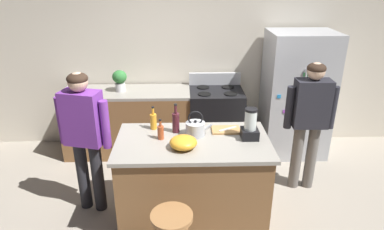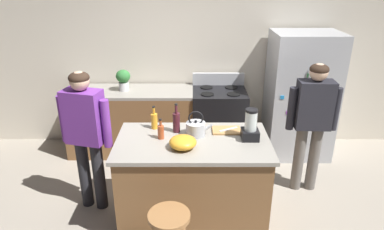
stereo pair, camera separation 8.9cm
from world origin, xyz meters
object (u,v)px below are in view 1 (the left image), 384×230
kitchen_island (193,181)px  bottle_cooking_sauce (161,132)px  potted_plant (120,79)px  refrigerator (296,95)px  stove_range (216,121)px  bottle_wine (176,122)px  tea_kettle (196,128)px  person_by_island_left (84,131)px  bottle_soda (153,121)px  cutting_board (226,130)px  person_by_sink_right (310,116)px  bar_stool (172,228)px  mixing_bowl (183,142)px  chef_knife (228,129)px  blender_appliance (250,126)px

kitchen_island → bottle_cooking_sauce: size_ratio=7.17×
potted_plant → refrigerator: bearing=-1.2°
stove_range → potted_plant: bearing=178.9°
bottle_wine → potted_plant: bearing=120.7°
bottle_wine → tea_kettle: 0.22m
person_by_island_left → bottle_soda: (0.72, 0.07, 0.08)m
kitchen_island → person_by_island_left: (-1.14, 0.22, 0.49)m
potted_plant → cutting_board: bearing=-45.1°
person_by_island_left → person_by_sink_right: person_by_island_left is taller
person_by_sink_right → potted_plant: (-2.35, 0.98, 0.16)m
kitchen_island → stove_range: 1.57m
bar_stool → potted_plant: potted_plant is taller
mixing_bowl → cutting_board: bearing=39.3°
refrigerator → bottle_wine: 2.14m
bottle_cooking_sauce → chef_knife: bearing=13.6°
stove_range → person_by_sink_right: (1.00, -0.95, 0.48)m
blender_appliance → chef_knife: (-0.20, 0.18, -0.11)m
refrigerator → stove_range: size_ratio=1.57×
cutting_board → chef_knife: (0.02, 0.00, 0.01)m
cutting_board → mixing_bowl: bearing=-140.7°
potted_plant → bottle_cooking_sauce: 1.64m
bottle_soda → cutting_board: (0.77, -0.07, -0.08)m
person_by_sink_right → blender_appliance: (-0.81, -0.54, 0.12)m
refrigerator → tea_kettle: (-1.49, -1.38, 0.14)m
bottle_soda → person_by_island_left: bearing=-174.8°
bottle_wine → cutting_board: 0.54m
mixing_bowl → potted_plant: bearing=117.2°
person_by_sink_right → mixing_bowl: 1.65m
refrigerator → bottle_soda: (-1.93, -1.21, 0.16)m
person_by_island_left → bar_stool: person_by_island_left is taller
kitchen_island → bottle_cooking_sauce: bearing=172.0°
refrigerator → bar_stool: bearing=-127.4°
person_by_island_left → refrigerator: bearing=25.7°
kitchen_island → tea_kettle: 0.57m
cutting_board → tea_kettle: bearing=-164.1°
kitchen_island → blender_appliance: size_ratio=4.81×
stove_range → potted_plant: size_ratio=3.79×
person_by_island_left → cutting_board: (1.49, -0.01, -0.01)m
mixing_bowl → stove_range: bearing=74.1°
mixing_bowl → bottle_cooking_sauce: bearing=138.5°
potted_plant → person_by_sink_right: bearing=-22.6°
chef_knife → bottle_soda: bearing=146.0°
refrigerator → person_by_island_left: bearing=-154.3°
bottle_cooking_sauce → mixing_bowl: bearing=-41.5°
bottle_soda → chef_knife: size_ratio=1.16×
stove_range → bottle_wine: 1.55m
person_by_sink_right → kitchen_island: bearing=-157.5°
kitchen_island → bar_stool: 0.78m
chef_knife → bar_stool: bearing=-149.7°
stove_range → bottle_wine: bearing=-112.7°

